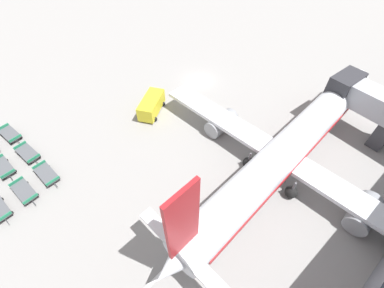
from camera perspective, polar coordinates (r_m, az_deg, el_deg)
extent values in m
plane|color=gray|center=(40.94, 1.56, 13.87)|extent=(500.00, 500.00, 0.00)
cube|color=#2D2D33|center=(36.47, 30.67, 10.90)|extent=(2.57, 4.41, 3.15)
cube|color=#38383D|center=(37.06, 36.76, 1.84)|extent=(1.70, 2.65, 3.35)
cylinder|color=silver|center=(28.53, 21.23, -0.16)|extent=(6.16, 32.38, 3.46)
sphere|color=silver|center=(41.40, 32.32, 11.70)|extent=(3.29, 3.29, 3.29)
cone|color=silver|center=(20.79, -3.07, -24.28)|extent=(3.62, 4.41, 3.29)
cube|color=red|center=(16.10, -2.08, -17.05)|extent=(0.50, 2.61, 6.94)
cube|color=silver|center=(20.41, -1.93, -22.82)|extent=(9.13, 1.85, 0.24)
cube|color=silver|center=(28.21, 19.53, -2.60)|extent=(32.52, 5.44, 0.44)
cylinder|color=gray|center=(29.09, 33.72, -12.60)|extent=(2.47, 4.22, 2.14)
cylinder|color=gray|center=(32.00, 6.56, 4.62)|extent=(2.47, 4.22, 2.14)
cube|color=red|center=(28.95, 20.91, -0.96)|extent=(5.96, 29.17, 0.62)
cylinder|color=#56565B|center=(37.14, 28.05, 6.27)|extent=(0.24, 0.24, 1.61)
sphere|color=black|center=(37.61, 27.62, 5.36)|extent=(1.27, 1.27, 1.27)
cylinder|color=#56565B|center=(27.29, 21.61, -9.00)|extent=(0.24, 0.24, 1.61)
sphere|color=black|center=(27.92, 21.15, -9.92)|extent=(1.27, 1.27, 1.27)
cylinder|color=#56565B|center=(28.27, 12.67, -3.08)|extent=(0.24, 0.24, 1.61)
sphere|color=black|center=(28.89, 12.41, -4.09)|extent=(1.27, 1.27, 1.27)
cube|color=yellow|center=(34.75, -9.01, 8.63)|extent=(4.59, 5.29, 1.90)
cube|color=#1E232D|center=(36.32, -7.70, 11.43)|extent=(1.50, 1.09, 0.67)
sphere|color=black|center=(36.16, -6.45, 8.88)|extent=(0.60, 0.60, 0.60)
sphere|color=black|center=(36.81, -9.41, 9.30)|extent=(0.60, 0.60, 0.60)
sphere|color=black|center=(33.90, -8.22, 5.50)|extent=(0.60, 0.60, 0.60)
sphere|color=black|center=(34.59, -11.32, 6.00)|extent=(0.60, 0.60, 0.60)
cube|color=#237F56|center=(30.21, -36.40, -13.00)|extent=(0.29, 1.45, 0.32)
cube|color=#333338|center=(30.19, -35.85, -13.81)|extent=(0.70, 0.16, 0.06)
sphere|color=black|center=(30.87, -35.22, -12.39)|extent=(0.36, 0.36, 0.36)
sphere|color=black|center=(32.41, -36.67, -9.82)|extent=(0.36, 0.36, 0.36)
cube|color=#515459|center=(34.73, -36.46, -4.12)|extent=(3.36, 1.86, 0.10)
cube|color=#237F56|center=(33.41, -35.73, -5.38)|extent=(0.27, 1.46, 0.32)
cube|color=#333338|center=(33.34, -35.26, -6.11)|extent=(0.70, 0.15, 0.06)
sphere|color=black|center=(34.16, -36.43, -6.12)|extent=(0.36, 0.36, 0.36)
sphere|color=black|center=(34.11, -34.69, -4.98)|extent=(0.36, 0.36, 0.36)
sphere|color=black|center=(35.81, -35.96, -2.96)|extent=(0.36, 0.36, 0.36)
cube|color=#515459|center=(31.27, -33.29, -8.71)|extent=(3.39, 1.94, 0.10)
cube|color=#237F56|center=(30.04, -32.26, -10.25)|extent=(0.31, 1.45, 0.32)
cube|color=#237F56|center=(32.23, -34.54, -6.84)|extent=(0.31, 1.45, 0.32)
cube|color=#333338|center=(30.03, -31.70, -11.05)|extent=(0.70, 0.17, 0.06)
sphere|color=black|center=(30.79, -33.13, -11.00)|extent=(0.36, 0.36, 0.36)
sphere|color=black|center=(30.76, -31.20, -9.68)|extent=(0.36, 0.36, 0.36)
sphere|color=black|center=(32.34, -34.72, -8.52)|extent=(0.36, 0.36, 0.36)
sphere|color=black|center=(32.32, -32.89, -7.28)|extent=(0.36, 0.36, 0.36)
cube|color=#515459|center=(38.40, -35.46, 1.88)|extent=(3.43, 2.06, 0.10)
cube|color=#237F56|center=(37.02, -34.63, 1.06)|extent=(0.37, 1.44, 0.32)
cube|color=#237F56|center=(39.55, -36.49, 3.07)|extent=(0.37, 1.44, 0.32)
cube|color=#333338|center=(36.91, -34.17, 0.44)|extent=(0.70, 0.20, 0.06)
sphere|color=black|center=(37.67, -35.30, 0.21)|extent=(0.36, 0.36, 0.36)
sphere|color=black|center=(37.78, -33.78, 1.30)|extent=(0.36, 0.36, 0.36)
sphere|color=black|center=(39.47, -36.61, 1.69)|extent=(0.36, 0.36, 0.36)
sphere|color=black|center=(39.58, -35.15, 2.73)|extent=(0.36, 0.36, 0.36)
cube|color=#515459|center=(34.74, -32.74, -1.65)|extent=(3.42, 2.04, 0.10)
cube|color=#237F56|center=(33.43, -31.74, -2.72)|extent=(0.35, 1.45, 0.32)
cube|color=#237F56|center=(35.82, -33.95, -0.22)|extent=(0.35, 1.45, 0.32)
cube|color=#333338|center=(33.37, -31.22, -3.41)|extent=(0.70, 0.19, 0.06)
sphere|color=black|center=(34.10, -32.52, -3.58)|extent=(0.36, 0.36, 0.36)
sphere|color=black|center=(34.20, -30.84, -2.37)|extent=(0.36, 0.36, 0.36)
sphere|color=black|center=(35.79, -34.08, -1.74)|extent=(0.36, 0.36, 0.36)
sphere|color=black|center=(35.89, -32.47, -0.60)|extent=(0.36, 0.36, 0.36)
cube|color=#515459|center=(31.52, -29.63, -5.76)|extent=(3.35, 1.84, 0.10)
cube|color=#237F56|center=(30.29, -28.55, -7.22)|extent=(0.26, 1.46, 0.32)
cube|color=#237F56|center=(32.49, -30.91, -3.95)|extent=(0.26, 1.46, 0.32)
cube|color=#333338|center=(30.27, -28.00, -8.02)|extent=(0.70, 0.14, 0.06)
sphere|color=black|center=(30.99, -29.48, -8.00)|extent=(0.36, 0.36, 0.36)
sphere|color=black|center=(31.04, -27.56, -6.73)|extent=(0.36, 0.36, 0.36)
sphere|color=black|center=(32.56, -31.13, -5.62)|extent=(0.36, 0.36, 0.36)
sphere|color=black|center=(32.60, -29.30, -4.42)|extent=(0.36, 0.36, 0.36)
cube|color=white|center=(26.53, 8.82, -12.70)|extent=(3.55, 38.47, 0.01)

